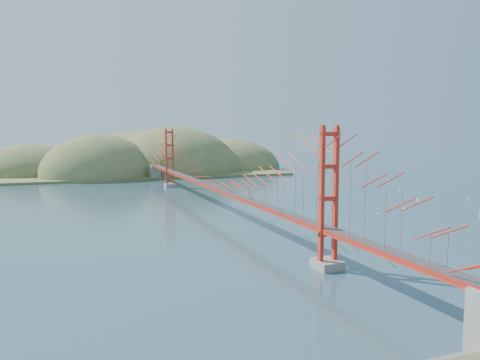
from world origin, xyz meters
name	(u,v)px	position (x,y,z in m)	size (l,w,h in m)	color
ground	(215,211)	(0.00, 0.00, 0.00)	(320.00, 320.00, 0.00)	#305261
bridge	(215,161)	(0.00, 0.18, 7.01)	(2.20, 94.40, 12.00)	gray
far_headlands	(148,171)	(2.21, 68.52, 0.00)	(84.00, 58.00, 25.00)	olive
sailboat_16	(247,193)	(10.82, 15.12, 0.15)	(0.62, 0.62, 0.66)	white
sailboat_13	(480,214)	(32.33, -15.90, 0.15)	(0.62, 0.62, 0.68)	white
sailboat_14	(329,207)	(16.01, -4.18, 0.15)	(0.46, 0.56, 0.65)	white
sailboat_7	(336,183)	(34.83, 23.61, 0.15)	(0.59, 0.51, 0.67)	white
sailboat_3	(262,193)	(13.50, 14.65, 0.13)	(0.49, 0.43, 0.56)	white
sailboat_15	(328,179)	(36.78, 30.04, 0.16)	(0.68, 0.68, 0.72)	white
sailboat_9	(400,190)	(39.72, 9.04, 0.15)	(0.56, 0.60, 0.68)	white
sailboat_8	(305,182)	(29.15, 26.92, 0.13)	(0.52, 0.52, 0.56)	white
sailboat_1	(313,197)	(19.01, 5.74, 0.13)	(0.53, 0.53, 0.55)	white
sailboat_6	(378,213)	(19.80, -10.55, 0.14)	(0.57, 0.57, 0.61)	white
sailboat_5	(417,199)	(34.09, -1.97, 0.16)	(0.60, 0.66, 0.74)	white
sailboat_12	(275,180)	(24.40, 32.43, 0.16)	(0.67, 0.67, 0.73)	white
sailboat_11	(470,199)	(42.59, -4.52, 0.13)	(0.49, 0.49, 0.56)	white
sailboat_17	(389,181)	(47.79, 22.41, 0.16)	(0.66, 0.61, 0.74)	white
sailboat_0	(265,205)	(8.12, 1.10, 0.15)	(0.60, 0.62, 0.70)	white
sailboat_extra_0	(404,208)	(26.08, -8.37, 0.15)	(0.51, 0.61, 0.71)	white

